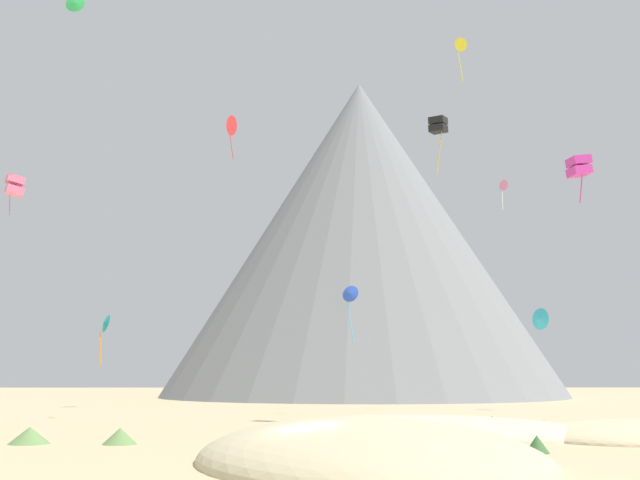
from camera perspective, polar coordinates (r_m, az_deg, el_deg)
name	(u,v)px	position (r m, az deg, el deg)	size (l,w,h in m)	color
ground_plane	(305,470)	(33.55, -1.13, -16.80)	(400.00, 400.00, 0.00)	#C6B284
dune_foreground_left	(632,439)	(53.12, 22.22, -13.56)	(13.14, 12.26, 2.29)	beige
dune_midground	(428,436)	(52.14, 8.04, -14.26)	(23.00, 11.11, 2.66)	beige
dune_back_low	(365,464)	(36.11, 3.41, -16.30)	(20.96, 15.22, 4.04)	#CCBA8E
bush_far_right	(492,424)	(56.58, 12.72, -13.21)	(2.70, 2.70, 1.10)	#668C4C
bush_mid_center	(338,438)	(47.48, 1.35, -14.52)	(2.38, 2.38, 0.43)	#386633
bush_scatter_east	(120,436)	(46.98, -14.69, -13.95)	(2.01, 2.01, 0.93)	#668C4C
bush_ridge_crest	(537,444)	(42.03, 15.87, -14.43)	(1.25, 1.25, 0.91)	#386633
bush_near_right	(30,435)	(48.79, -20.83, -13.45)	(2.40, 2.40, 0.97)	#668C4C
bush_low_patch	(544,425)	(59.77, 16.36, -13.09)	(2.21, 2.21, 0.64)	#477238
rock_massif	(371,252)	(140.98, 3.79, -0.87)	(81.05, 81.05, 59.28)	slate
kite_black_mid	(438,125)	(65.93, 8.80, 8.45)	(1.80, 1.81, 4.98)	black
kite_teal_low	(105,324)	(73.70, -15.75, -6.03)	(1.48, 1.78, 4.72)	teal
kite_red_high	(231,126)	(93.98, -6.67, 8.45)	(1.58, 2.47, 5.42)	red
kite_blue_low	(350,294)	(78.79, 2.25, -4.07)	(1.93, 1.52, 6.03)	blue
kite_magenta_mid	(579,166)	(58.02, 18.74, 5.21)	(1.64, 1.59, 3.43)	#D1339E
kite_pink_mid	(504,186)	(90.82, 13.57, 3.95)	(0.97, 1.22, 3.59)	pink
kite_rainbow_mid	(15,186)	(62.48, -21.79, 3.77)	(1.80, 1.76, 3.12)	#E5668C
kite_cyan_low	(539,319)	(90.00, 16.04, -5.67)	(1.64, 2.36, 2.48)	#33BCDB
kite_green_high	(75,3)	(86.38, -17.80, 16.46)	(1.98, 0.57, 1.97)	green
kite_yellow_high	(460,46)	(89.97, 10.43, 14.06)	(1.63, 1.03, 5.21)	yellow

